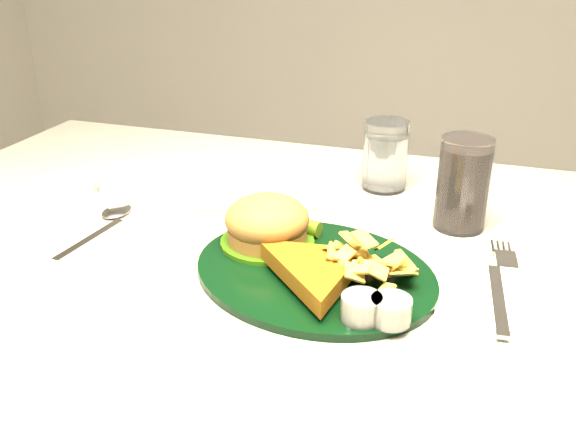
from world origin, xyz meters
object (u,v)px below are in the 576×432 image
dinner_plate (315,251)px  cola_glass (463,184)px  fork_napkin (498,294)px  water_glass (385,155)px

dinner_plate → cola_glass: size_ratio=2.35×
dinner_plate → fork_napkin: 0.20m
dinner_plate → cola_glass: (0.14, 0.18, 0.03)m
water_glass → fork_napkin: (0.17, -0.27, -0.04)m
water_glass → cola_glass: size_ratio=0.85×
dinner_plate → water_glass: water_glass is taller
water_glass → cola_glass: 0.16m
water_glass → fork_napkin: 0.33m
water_glass → cola_glass: cola_glass is taller
water_glass → cola_glass: bearing=-41.5°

